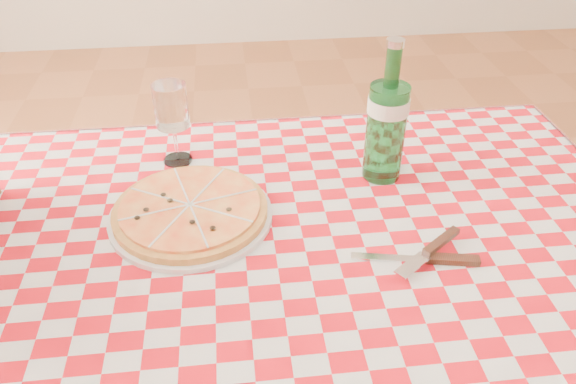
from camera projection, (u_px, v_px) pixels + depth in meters
name	position (u px, v px, depth m)	size (l,w,h in m)	color
dining_table	(302.00, 278.00, 1.05)	(1.20, 0.80, 0.75)	brown
tablecloth	(303.00, 240.00, 1.00)	(1.30, 0.90, 0.01)	#AE0A15
pizza_plate	(190.00, 210.00, 1.03)	(0.30, 0.30, 0.04)	gold
water_bottle	(388.00, 112.00, 1.08)	(0.08, 0.08, 0.29)	#196428
wine_glass	(173.00, 124.00, 1.15)	(0.07, 0.07, 0.18)	white
cutlery	(425.00, 255.00, 0.94)	(0.23, 0.19, 0.02)	silver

